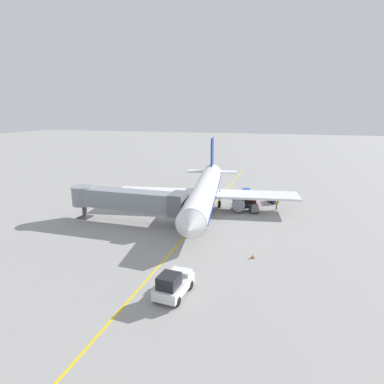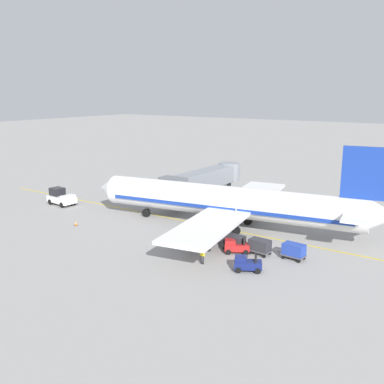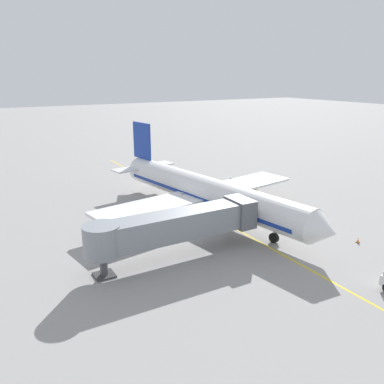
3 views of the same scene
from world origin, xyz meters
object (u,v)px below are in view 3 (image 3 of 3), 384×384
at_px(baggage_tug_trailing, 247,198).
at_px(safety_cone_nose_left, 358,240).
at_px(baggage_cart_front, 225,193).
at_px(ground_crew_wing_walker, 256,189).
at_px(baggage_tug_lead, 227,193).
at_px(baggage_cart_second_in_train, 214,189).
at_px(baggage_cart_third_in_train, 198,184).
at_px(baggage_tug_spare, 234,185).
at_px(jet_bridge, 175,226).
at_px(parked_airliner, 205,191).

relative_size(baggage_tug_trailing, safety_cone_nose_left, 4.65).
height_order(baggage_cart_front, ground_crew_wing_walker, ground_crew_wing_walker).
bearing_deg(safety_cone_nose_left, baggage_tug_lead, -82.11).
bearing_deg(baggage_cart_second_in_train, baggage_cart_third_in_train, -78.20).
bearing_deg(baggage_tug_lead, ground_crew_wing_walker, 164.37).
xyz_separation_m(baggage_tug_spare, safety_cone_nose_left, (0.64, 23.86, -0.42)).
relative_size(baggage_tug_spare, baggage_cart_third_in_train, 0.94).
bearing_deg(baggage_tug_trailing, jet_bridge, 31.42).
xyz_separation_m(baggage_cart_second_in_train, baggage_cart_third_in_train, (0.70, -3.33, 0.00)).
distance_m(parked_airliner, baggage_cart_third_in_train, 11.79).
relative_size(jet_bridge, baggage_tug_trailing, 6.51).
bearing_deg(ground_crew_wing_walker, jet_bridge, 32.08).
bearing_deg(baggage_cart_third_in_train, parked_airliner, 63.17).
relative_size(baggage_cart_front, ground_crew_wing_walker, 1.74).
relative_size(baggage_cart_second_in_train, baggage_cart_third_in_train, 1.00).
bearing_deg(baggage_cart_third_in_train, baggage_tug_spare, 154.75).
distance_m(baggage_tug_spare, safety_cone_nose_left, 23.87).
bearing_deg(ground_crew_wing_walker, baggage_cart_third_in_train, -48.03).
relative_size(baggage_tug_trailing, baggage_cart_third_in_train, 0.93).
bearing_deg(baggage_cart_front, baggage_tug_lead, -140.81).
bearing_deg(parked_airliner, baggage_tug_trailing, -171.54).
bearing_deg(parked_airliner, ground_crew_wing_walker, -162.38).
bearing_deg(baggage_cart_second_in_train, baggage_tug_trailing, 108.53).
height_order(baggage_tug_lead, ground_crew_wing_walker, ground_crew_wing_walker).
relative_size(baggage_tug_lead, safety_cone_nose_left, 4.68).
bearing_deg(parked_airliner, baggage_cart_second_in_train, -130.21).
xyz_separation_m(baggage_cart_front, baggage_cart_second_in_train, (0.29, -2.74, 0.00)).
relative_size(baggage_cart_front, baggage_cart_second_in_train, 1.00).
xyz_separation_m(parked_airliner, baggage_cart_front, (-6.21, -4.27, -2.24)).
relative_size(baggage_cart_third_in_train, safety_cone_nose_left, 5.00).
xyz_separation_m(jet_bridge, baggage_cart_second_in_train, (-15.16, -16.29, -2.51)).
xyz_separation_m(baggage_cart_third_in_train, ground_crew_wing_walker, (-6.07, 6.74, 0.00)).
relative_size(ground_crew_wing_walker, safety_cone_nose_left, 2.86).
distance_m(parked_airliner, baggage_cart_front, 7.86).
height_order(baggage_tug_spare, safety_cone_nose_left, baggage_tug_spare).
distance_m(baggage_tug_lead, safety_cone_nose_left, 20.99).
xyz_separation_m(ground_crew_wing_walker, safety_cone_nose_left, (1.52, 19.56, -0.66)).
distance_m(baggage_tug_spare, ground_crew_wing_walker, 4.40).
bearing_deg(jet_bridge, ground_crew_wing_walker, -147.92).
height_order(baggage_tug_lead, baggage_cart_front, baggage_tug_lead).
height_order(parked_airliner, baggage_tug_spare, parked_airliner).
bearing_deg(baggage_cart_second_in_train, baggage_cart_front, 96.02).
height_order(jet_bridge, baggage_cart_front, jet_bridge).
xyz_separation_m(baggage_tug_spare, baggage_cart_third_in_train, (5.18, -2.44, 0.24)).
height_order(baggage_tug_lead, safety_cone_nose_left, baggage_tug_lead).
bearing_deg(parked_airliner, baggage_cart_front, -145.50).
distance_m(jet_bridge, safety_cone_nose_left, 20.40).
bearing_deg(parked_airliner, jet_bridge, 45.13).
distance_m(baggage_cart_front, ground_crew_wing_walker, 5.13).
bearing_deg(baggage_tug_lead, baggage_tug_spare, -138.95).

